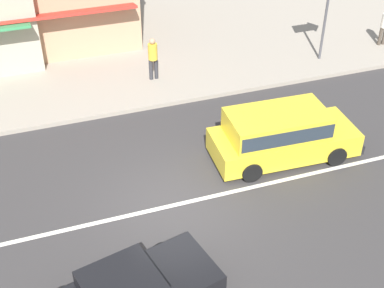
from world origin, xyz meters
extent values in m
plane|color=#383535|center=(0.00, 0.00, 0.00)|extent=(160.00, 160.00, 0.00)
cube|color=silver|center=(0.00, 0.00, 0.00)|extent=(50.40, 0.14, 0.01)
cube|color=#9E9384|center=(0.00, 9.90, 0.07)|extent=(68.00, 10.00, 0.15)
cube|color=yellow|center=(3.80, 1.07, 0.52)|extent=(4.38, 1.92, 0.70)
cube|color=yellow|center=(3.53, 1.09, 1.21)|extent=(2.97, 1.69, 0.70)
cube|color=#28333D|center=(3.53, 1.09, 1.21)|extent=(2.86, 1.72, 0.45)
cube|color=black|center=(6.01, 0.98, 0.31)|extent=(0.19, 1.71, 0.28)
cube|color=white|center=(6.00, 1.59, 0.67)|extent=(0.09, 0.24, 0.14)
cube|color=white|center=(5.95, 0.37, 0.67)|extent=(0.09, 0.24, 0.14)
cylinder|color=black|center=(5.17, 1.84, 0.30)|extent=(0.61, 0.25, 0.60)
cylinder|color=black|center=(5.10, 0.19, 0.30)|extent=(0.61, 0.25, 0.60)
cylinder|color=black|center=(2.50, 1.96, 0.30)|extent=(0.61, 0.25, 0.60)
cylinder|color=black|center=(2.43, 0.31, 0.30)|extent=(0.61, 0.25, 0.60)
cube|color=black|center=(-2.01, -2.94, 0.85)|extent=(1.85, 1.78, 0.42)
cube|color=#28333D|center=(-2.01, -2.94, 0.85)|extent=(1.79, 1.80, 0.27)
cylinder|color=black|center=(-0.88, -1.88, 0.30)|extent=(0.63, 0.35, 0.60)
cylinder|color=#4C4C51|center=(8.00, 6.19, 1.48)|extent=(0.10, 0.10, 2.66)
cylinder|color=#4C4238|center=(10.97, 6.51, 0.53)|extent=(0.14, 0.14, 0.77)
cylinder|color=#4C4238|center=(11.17, 6.51, 0.53)|extent=(0.14, 0.14, 0.77)
cylinder|color=#333338|center=(1.25, 6.73, 0.55)|extent=(0.14, 0.14, 0.80)
cylinder|color=#333338|center=(1.45, 6.73, 0.55)|extent=(0.14, 0.14, 0.80)
cylinder|color=gold|center=(1.35, 6.73, 1.24)|extent=(0.34, 0.34, 0.60)
sphere|color=tan|center=(1.35, 6.73, 1.65)|extent=(0.22, 0.22, 0.22)
cube|color=red|center=(-1.20, 8.89, 2.20)|extent=(5.00, 0.90, 0.28)
camera|label=1|loc=(-2.97, -10.32, 9.77)|focal=50.00mm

